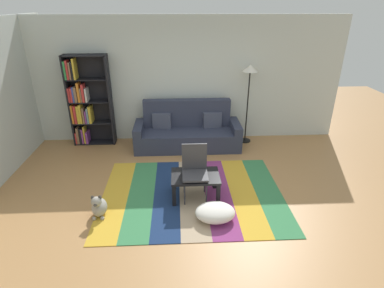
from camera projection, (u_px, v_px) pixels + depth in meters
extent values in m
plane|color=#B27F4C|center=(195.00, 198.00, 5.01)|extent=(14.00, 14.00, 0.00)
cube|color=silver|center=(188.00, 80.00, 6.75)|extent=(6.80, 0.10, 2.70)
cube|color=gold|center=(115.00, 196.00, 5.05)|extent=(0.43, 2.29, 0.01)
cube|color=#387F4C|center=(141.00, 196.00, 5.07)|extent=(0.43, 2.29, 0.01)
cube|color=navy|center=(167.00, 195.00, 5.09)|extent=(0.43, 2.29, 0.01)
cube|color=tan|center=(192.00, 194.00, 5.11)|extent=(0.43, 2.29, 0.01)
cube|color=#843370|center=(218.00, 193.00, 5.13)|extent=(0.43, 2.29, 0.01)
cube|color=gold|center=(243.00, 193.00, 5.15)|extent=(0.43, 2.29, 0.01)
cube|color=#387F4C|center=(268.00, 192.00, 5.17)|extent=(0.43, 2.29, 0.01)
cube|color=#2D3347|center=(188.00, 139.00, 6.69)|extent=(1.90, 0.80, 0.40)
cube|color=#2D3347|center=(187.00, 113.00, 6.75)|extent=(1.90, 0.20, 0.60)
cube|color=#2D3347|center=(139.00, 137.00, 6.61)|extent=(0.18, 0.80, 0.56)
cube|color=#2D3347|center=(235.00, 135.00, 6.71)|extent=(0.18, 0.80, 0.56)
cube|color=#42475B|center=(162.00, 121.00, 6.68)|extent=(0.42, 0.19, 0.36)
cube|color=#42475B|center=(212.00, 120.00, 6.73)|extent=(0.42, 0.19, 0.36)
cube|color=black|center=(70.00, 102.00, 6.57)|extent=(0.04, 0.28, 1.96)
cube|color=black|center=(111.00, 101.00, 6.61)|extent=(0.04, 0.28, 1.96)
cube|color=black|center=(92.00, 100.00, 6.71)|extent=(0.90, 0.01, 1.96)
cube|color=black|center=(96.00, 142.00, 6.99)|extent=(0.86, 0.28, 0.02)
cube|color=black|center=(93.00, 122.00, 6.79)|extent=(0.86, 0.28, 0.02)
cube|color=black|center=(90.00, 101.00, 6.59)|extent=(0.86, 0.28, 0.02)
cube|color=black|center=(87.00, 79.00, 6.38)|extent=(0.86, 0.28, 0.02)
cube|color=black|center=(84.00, 55.00, 6.18)|extent=(0.86, 0.28, 0.02)
cube|color=red|center=(77.00, 137.00, 6.91)|extent=(0.03, 0.24, 0.26)
cube|color=#8C6647|center=(79.00, 135.00, 6.87)|extent=(0.05, 0.21, 0.37)
cube|color=black|center=(82.00, 135.00, 6.89)|extent=(0.04, 0.24, 0.36)
cube|color=purple|center=(83.00, 136.00, 6.87)|extent=(0.03, 0.19, 0.34)
cube|color=gold|center=(85.00, 134.00, 6.87)|extent=(0.03, 0.22, 0.40)
cube|color=purple|center=(88.00, 137.00, 6.92)|extent=(0.04, 0.24, 0.26)
cube|color=orange|center=(73.00, 114.00, 6.64)|extent=(0.04, 0.17, 0.41)
cube|color=red|center=(76.00, 114.00, 6.66)|extent=(0.05, 0.20, 0.40)
cube|color=gold|center=(79.00, 114.00, 6.69)|extent=(0.05, 0.26, 0.39)
cube|color=gold|center=(81.00, 113.00, 6.66)|extent=(0.05, 0.21, 0.42)
cube|color=#8C6647|center=(84.00, 115.00, 6.68)|extent=(0.04, 0.21, 0.34)
cube|color=purple|center=(87.00, 116.00, 6.71)|extent=(0.03, 0.23, 0.28)
cube|color=#668C99|center=(89.00, 115.00, 6.71)|extent=(0.04, 0.26, 0.34)
cube|color=gold|center=(91.00, 114.00, 6.70)|extent=(0.05, 0.25, 0.38)
cube|color=red|center=(70.00, 94.00, 6.49)|extent=(0.04, 0.25, 0.30)
cube|color=red|center=(73.00, 94.00, 6.50)|extent=(0.04, 0.25, 0.30)
cube|color=#334CB2|center=(74.00, 94.00, 6.46)|extent=(0.03, 0.17, 0.32)
cube|color=#8C6647|center=(77.00, 94.00, 6.49)|extent=(0.05, 0.23, 0.33)
cube|color=orange|center=(79.00, 92.00, 6.48)|extent=(0.05, 0.23, 0.41)
cube|color=#8C6647|center=(82.00, 94.00, 6.50)|extent=(0.03, 0.23, 0.30)
cube|color=red|center=(84.00, 93.00, 6.47)|extent=(0.05, 0.20, 0.38)
cube|color=silver|center=(87.00, 94.00, 6.51)|extent=(0.03, 0.24, 0.29)
cube|color=green|center=(66.00, 70.00, 6.27)|extent=(0.04, 0.23, 0.37)
cube|color=red|center=(68.00, 70.00, 6.24)|extent=(0.04, 0.17, 0.39)
cube|color=#8C6647|center=(71.00, 71.00, 6.27)|extent=(0.03, 0.21, 0.35)
cube|color=black|center=(73.00, 70.00, 6.29)|extent=(0.03, 0.25, 0.36)
cube|color=gold|center=(75.00, 69.00, 6.27)|extent=(0.04, 0.23, 0.42)
cube|color=black|center=(195.00, 176.00, 4.90)|extent=(0.77, 0.55, 0.04)
cube|color=black|center=(174.00, 195.00, 4.76)|extent=(0.06, 0.06, 0.36)
cube|color=black|center=(218.00, 194.00, 4.79)|extent=(0.06, 0.06, 0.36)
cube|color=black|center=(174.00, 180.00, 5.18)|extent=(0.06, 0.06, 0.36)
cube|color=black|center=(215.00, 179.00, 5.21)|extent=(0.06, 0.06, 0.36)
ellipsoid|color=white|center=(215.00, 212.00, 4.48)|extent=(0.59, 0.47, 0.23)
ellipsoid|color=#9E998E|center=(100.00, 207.00, 4.58)|extent=(0.22, 0.30, 0.26)
sphere|color=#9E998E|center=(96.00, 202.00, 4.41)|extent=(0.15, 0.15, 0.15)
ellipsoid|color=#474440|center=(95.00, 205.00, 4.36)|extent=(0.06, 0.07, 0.05)
ellipsoid|color=#474440|center=(93.00, 198.00, 4.41)|extent=(0.05, 0.04, 0.08)
ellipsoid|color=#474440|center=(100.00, 198.00, 4.41)|extent=(0.05, 0.04, 0.08)
sphere|color=#9E998E|center=(94.00, 219.00, 4.50)|extent=(0.06, 0.06, 0.06)
sphere|color=#9E998E|center=(102.00, 218.00, 4.50)|extent=(0.06, 0.06, 0.06)
cylinder|color=black|center=(245.00, 140.00, 7.08)|extent=(0.26, 0.26, 0.02)
cylinder|color=black|center=(247.00, 107.00, 6.74)|extent=(0.03, 0.03, 1.57)
cone|color=white|center=(250.00, 68.00, 6.38)|extent=(0.32, 0.32, 0.14)
cube|color=black|center=(194.00, 175.00, 4.87)|extent=(0.09, 0.16, 0.02)
cube|color=#38383D|center=(195.00, 175.00, 4.83)|extent=(0.40, 0.40, 0.03)
cube|color=#38383D|center=(194.00, 156.00, 4.89)|extent=(0.40, 0.03, 0.44)
cylinder|color=#38383D|center=(185.00, 194.00, 4.76)|extent=(0.02, 0.02, 0.42)
cylinder|color=#38383D|center=(206.00, 193.00, 4.78)|extent=(0.02, 0.02, 0.42)
cylinder|color=#38383D|center=(184.00, 182.00, 5.07)|extent=(0.02, 0.02, 0.42)
cylinder|color=#38383D|center=(205.00, 181.00, 5.09)|extent=(0.02, 0.02, 0.42)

